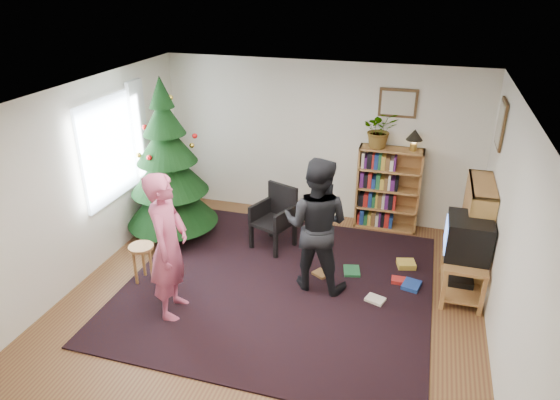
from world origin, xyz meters
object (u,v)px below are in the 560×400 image
(stool, at_px, (142,254))
(picture_back, at_px, (398,103))
(tv_stand, at_px, (462,270))
(table_lamp, at_px, (415,136))
(picture_right, at_px, (501,124))
(crt_tv, at_px, (468,237))
(armchair, at_px, (275,214))
(person_by_chair, at_px, (316,225))
(bookshelf_right, at_px, (475,229))
(person_standing, at_px, (168,246))
(potted_plant, at_px, (380,129))
(christmas_tree, at_px, (169,174))
(bookshelf_back, at_px, (388,188))

(stool, bearing_deg, picture_back, 42.09)
(tv_stand, xyz_separation_m, table_lamp, (-0.78, 1.53, 1.19))
(picture_back, bearing_deg, tv_stand, -57.34)
(picture_right, height_order, tv_stand, picture_right)
(crt_tv, distance_m, armchair, 2.64)
(tv_stand, relative_size, table_lamp, 2.75)
(tv_stand, distance_m, crt_tv, 0.47)
(person_by_chair, bearing_deg, stool, 18.01)
(person_by_chair, bearing_deg, picture_right, -144.22)
(bookshelf_right, xyz_separation_m, table_lamp, (-0.90, 1.02, 0.85))
(person_standing, bearing_deg, tv_stand, -76.93)
(picture_back, xyz_separation_m, crt_tv, (1.07, -1.67, -1.15))
(picture_right, bearing_deg, bookshelf_right, -107.41)
(stool, height_order, person_by_chair, person_by_chair)
(armchair, bearing_deg, potted_plant, 59.94)
(bookshelf_right, bearing_deg, crt_tv, 166.55)
(stool, xyz_separation_m, person_by_chair, (2.13, 0.56, 0.46))
(bookshelf_right, bearing_deg, picture_back, 45.84)
(picture_right, relative_size, potted_plant, 1.09)
(christmas_tree, relative_size, person_standing, 1.37)
(person_by_chair, bearing_deg, bookshelf_right, -152.21)
(bookshelf_back, bearing_deg, picture_right, -23.81)
(bookshelf_right, height_order, potted_plant, potted_plant)
(christmas_tree, xyz_separation_m, table_lamp, (3.34, 1.23, 0.51))
(picture_back, relative_size, bookshelf_back, 0.42)
(tv_stand, height_order, table_lamp, table_lamp)
(armchair, distance_m, person_by_chair, 1.22)
(bookshelf_right, bearing_deg, christmas_tree, 92.80)
(bookshelf_right, distance_m, armchair, 2.70)
(christmas_tree, bearing_deg, person_by_chair, -15.73)
(picture_right, relative_size, armchair, 0.65)
(tv_stand, distance_m, potted_plant, 2.36)
(picture_right, height_order, crt_tv, picture_right)
(crt_tv, bearing_deg, person_by_chair, -168.86)
(stool, height_order, potted_plant, potted_plant)
(picture_back, height_order, stool, picture_back)
(person_standing, bearing_deg, person_by_chair, -65.08)
(potted_plant, bearing_deg, tv_stand, -50.12)
(picture_right, height_order, person_standing, picture_right)
(picture_right, bearing_deg, crt_tv, -105.27)
(tv_stand, height_order, potted_plant, potted_plant)
(tv_stand, bearing_deg, person_standing, -157.31)
(tv_stand, distance_m, person_standing, 3.57)
(picture_right, distance_m, table_lamp, 1.27)
(bookshelf_back, distance_m, tv_stand, 1.91)
(bookshelf_right, bearing_deg, person_standing, 119.05)
(armchair, bearing_deg, christmas_tree, -151.42)
(tv_stand, bearing_deg, bookshelf_right, 76.85)
(armchair, relative_size, potted_plant, 1.68)
(christmas_tree, xyz_separation_m, potted_plant, (2.84, 1.23, 0.56))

